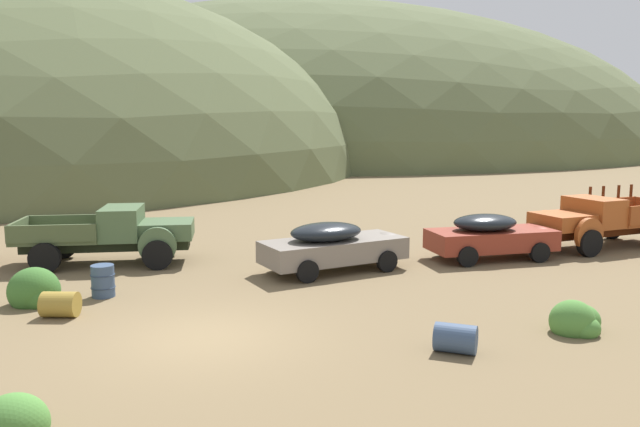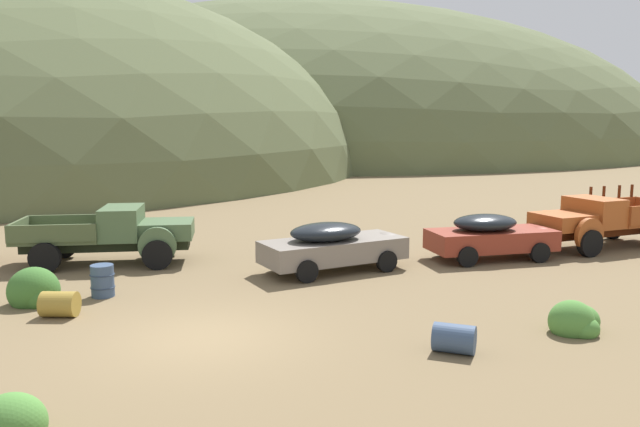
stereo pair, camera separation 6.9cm
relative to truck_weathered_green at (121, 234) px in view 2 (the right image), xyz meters
name	(u,v)px [view 2 (the right image)]	position (x,y,z in m)	size (l,w,h in m)	color
ground_plane	(203,338)	(2.31, -8.05, -0.99)	(300.00, 300.00, 0.00)	brown
hill_center	(311,151)	(22.54, 74.39, -0.99)	(106.97, 89.97, 42.90)	#56603D
truck_weathered_green	(121,234)	(0.00, 0.00, 0.00)	(5.76, 2.87, 1.89)	#232B1B
car_primer_gray	(337,245)	(6.74, -2.64, -0.17)	(5.08, 2.96, 1.57)	slate
car_rust_red	(495,236)	(12.41, -2.21, -0.17)	(4.56, 2.02, 1.57)	maroon
truck_oxide_orange	(595,221)	(16.97, -1.31, 0.01)	(6.01, 3.24, 2.16)	#51220D
oil_drum_foreground	(60,304)	(-1.00, -5.74, -0.68)	(0.96, 0.81, 0.62)	olive
oil_drum_tipped	(454,338)	(7.28, -10.10, -0.69)	(1.03, 0.97, 0.60)	#384C6B
oil_drum_spare	(103,281)	(-0.17, -4.11, -0.55)	(0.65, 0.65, 0.87)	#384C6B
bush_front_right	(576,322)	(10.49, -9.54, -0.76)	(1.29, 1.10, 0.96)	#4C8438
bush_between_trucks	(35,292)	(-1.81, -4.47, -0.67)	(1.31, 1.20, 1.24)	#3D702D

